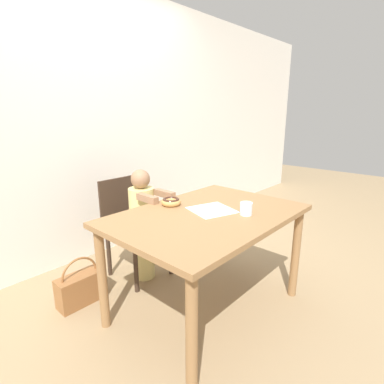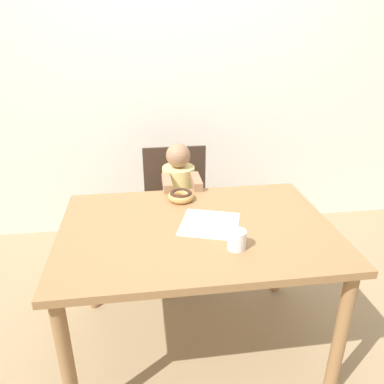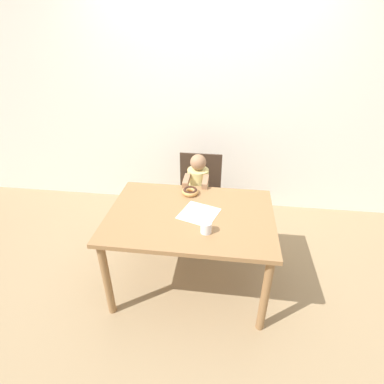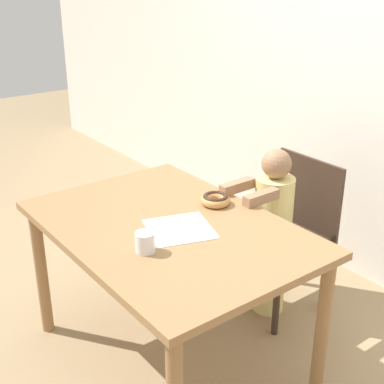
# 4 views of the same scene
# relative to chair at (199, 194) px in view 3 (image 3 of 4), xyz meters

# --- Properties ---
(ground_plane) EXTENTS (12.00, 12.00, 0.00)m
(ground_plane) POSITION_rel_chair_xyz_m (0.02, -0.80, -0.44)
(ground_plane) COLOR #997F5B
(wall_back) EXTENTS (8.00, 0.05, 2.50)m
(wall_back) POSITION_rel_chair_xyz_m (0.02, 0.60, 0.81)
(wall_back) COLOR silver
(wall_back) RESTS_ON ground_plane
(dining_table) EXTENTS (1.29, 0.89, 0.73)m
(dining_table) POSITION_rel_chair_xyz_m (0.02, -0.80, 0.20)
(dining_table) COLOR olive
(dining_table) RESTS_ON ground_plane
(chair) EXTENTS (0.44, 0.44, 0.84)m
(chair) POSITION_rel_chair_xyz_m (0.00, 0.00, 0.00)
(chair) COLOR #38281E
(chair) RESTS_ON ground_plane
(child_figure) EXTENTS (0.22, 0.38, 0.94)m
(child_figure) POSITION_rel_chair_xyz_m (-0.00, -0.13, 0.04)
(child_figure) COLOR #E0D17F
(child_figure) RESTS_ON ground_plane
(donut) EXTENTS (0.14, 0.14, 0.05)m
(donut) POSITION_rel_chair_xyz_m (-0.03, -0.50, 0.32)
(donut) COLOR tan
(donut) RESTS_ON dining_table
(napkin) EXTENTS (0.34, 0.34, 0.00)m
(napkin) POSITION_rel_chair_xyz_m (0.08, -0.78, 0.29)
(napkin) COLOR white
(napkin) RESTS_ON dining_table
(handbag) EXTENTS (0.34, 0.14, 0.36)m
(handbag) POSITION_rel_chair_xyz_m (-0.55, -0.06, -0.32)
(handbag) COLOR brown
(handbag) RESTS_ON ground_plane
(cup) EXTENTS (0.08, 0.08, 0.08)m
(cup) POSITION_rel_chair_xyz_m (0.15, -1.01, 0.33)
(cup) COLOR white
(cup) RESTS_ON dining_table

